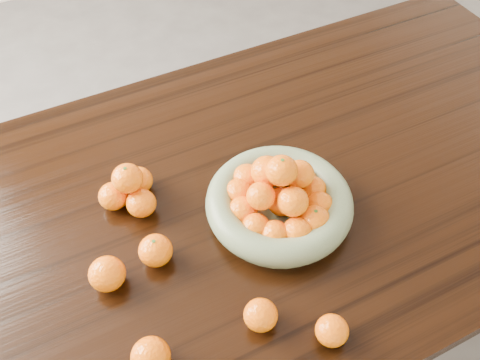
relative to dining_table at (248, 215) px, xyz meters
name	(u,v)px	position (x,y,z in m)	size (l,w,h in m)	color
ground	(246,333)	(0.00, 0.00, -0.66)	(5.00, 5.00, 0.00)	#565451
dining_table	(248,215)	(0.00, 0.00, 0.00)	(2.00, 1.00, 0.75)	black
fruit_bowl	(279,200)	(0.03, -0.08, 0.13)	(0.33, 0.33, 0.17)	gray
orange_pyramid	(130,189)	(-0.25, 0.09, 0.13)	(0.13, 0.13, 0.11)	orange
loose_orange_0	(156,250)	(-0.25, -0.08, 0.12)	(0.07, 0.07, 0.07)	orange
loose_orange_1	(261,315)	(-0.13, -0.30, 0.12)	(0.07, 0.07, 0.06)	orange
loose_orange_2	(332,331)	(-0.02, -0.39, 0.12)	(0.06, 0.06, 0.06)	orange
loose_orange_3	(107,274)	(-0.36, -0.09, 0.12)	(0.07, 0.07, 0.07)	orange
loose_orange_4	(151,356)	(-0.34, -0.28, 0.12)	(0.07, 0.07, 0.07)	orange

